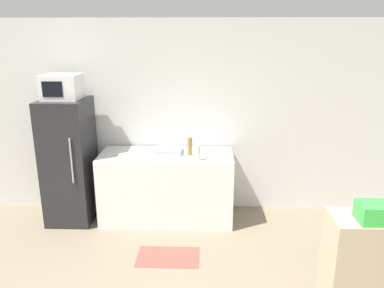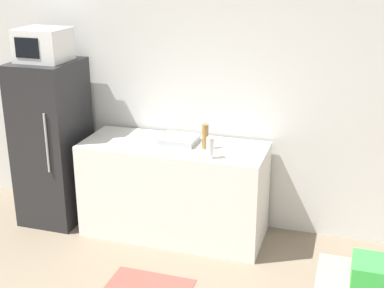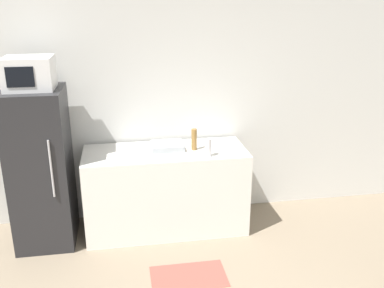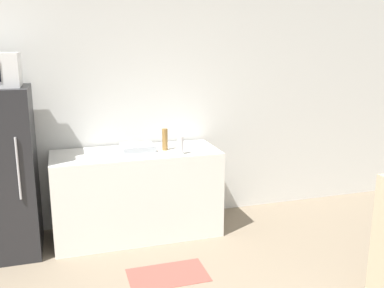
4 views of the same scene
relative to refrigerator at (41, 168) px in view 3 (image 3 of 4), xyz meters
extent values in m
cube|color=silver|center=(1.26, 0.44, 0.49)|extent=(8.00, 0.06, 2.60)
cube|color=#232326|center=(0.00, 0.00, 0.00)|extent=(0.57, 0.66, 1.62)
cylinder|color=#B7B7BC|center=(0.16, -0.34, 0.12)|extent=(0.02, 0.02, 0.57)
cube|color=white|center=(0.00, 0.00, 0.96)|extent=(0.44, 0.40, 0.31)
cube|color=black|center=(-0.04, -0.20, 0.96)|extent=(0.24, 0.01, 0.18)
cube|color=silver|center=(1.26, 0.03, -0.35)|extent=(1.72, 0.69, 0.91)
cube|color=#9EA3A8|center=(1.29, 0.09, 0.13)|extent=(0.34, 0.30, 0.06)
cylinder|color=olive|center=(1.57, 0.01, 0.22)|extent=(0.06, 0.06, 0.23)
cylinder|color=silver|center=(1.68, -0.21, 0.20)|extent=(0.07, 0.07, 0.19)
cube|color=#99473D|center=(1.36, -0.91, -0.81)|extent=(0.70, 0.42, 0.01)
camera|label=1|loc=(1.75, -4.55, 1.59)|focal=35.00mm
camera|label=2|loc=(2.80, -4.36, 1.76)|focal=50.00mm
camera|label=3|loc=(0.83, -4.20, 1.65)|focal=40.00mm
camera|label=4|loc=(0.55, -4.24, 1.20)|focal=40.00mm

